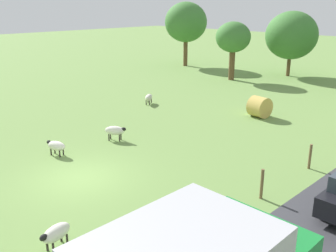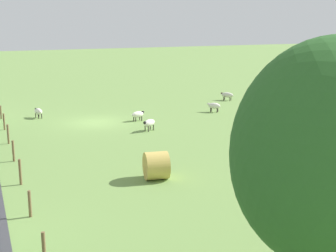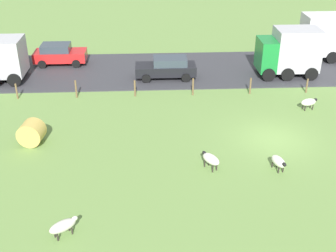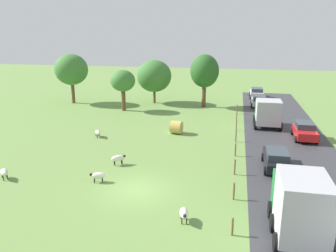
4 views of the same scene
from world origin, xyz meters
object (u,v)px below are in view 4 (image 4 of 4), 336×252
sheep_0 (184,213)px  car_0 (277,159)px  sheep_2 (118,158)px  sheep_3 (98,176)px  tree_2 (123,81)px  tree_1 (71,70)px  sheep_4 (98,132)px  tree_0 (205,71)px  truck_1 (268,112)px  car_3 (257,92)px  sheep_5 (4,172)px  hay_bale_0 (176,127)px  truck_0 (300,205)px  car_1 (259,101)px  tree_4 (154,76)px  car_4 (305,131)px

sheep_0 → car_0: 10.50m
sheep_2 → sheep_3: sheep_2 is taller
tree_2 → tree_1: bearing=160.2°
sheep_3 → sheep_4: sheep_3 is taller
sheep_0 → tree_0: 30.62m
truck_1 → car_3: size_ratio=0.90×
tree_1 → sheep_3: bearing=-59.8°
sheep_5 → tree_2: bearing=86.9°
tree_1 → hay_bale_0: bearing=-34.5°
tree_2 → car_0: (18.17, -16.96, -3.09)m
sheep_0 → sheep_2: sheep_2 is taller
hay_bale_0 → truck_0: 19.43m
sheep_4 → tree_1: 18.97m
sheep_2 → truck_0: 14.57m
car_3 → truck_0: bearing=-89.6°
truck_1 → car_0: truck_1 is taller
sheep_2 → car_3: (12.16, 31.51, 0.33)m
sheep_5 → car_1: bearing=56.3°
sheep_0 → truck_1: size_ratio=0.30×
tree_4 → truck_1: tree_4 is taller
sheep_5 → car_4: size_ratio=0.26×
sheep_4 → sheep_5: (-2.58, -10.78, 0.03)m
sheep_5 → car_4: car_4 is taller
tree_0 → tree_2: bearing=-156.5°
tree_0 → tree_1: (-19.41, -1.26, -0.06)m
car_3 → sheep_3: bearing=-109.7°
sheep_4 → truck_1: bearing=23.1°
hay_bale_0 → car_3: car_3 is taller
sheep_4 → truck_1: size_ratio=0.31×
sheep_4 → car_3: bearing=56.2°
truck_1 → car_1: 10.89m
sheep_0 → sheep_5: bearing=167.8°
tree_1 → tree_4: size_ratio=1.14×
truck_0 → car_4: truck_0 is taller
tree_0 → tree_4: tree_0 is taller
sheep_0 → tree_0: bearing=93.8°
sheep_5 → tree_0: (11.60, 27.27, 4.51)m
car_4 → car_0: bearing=-112.5°
hay_bale_0 → car_4: 12.75m
tree_0 → hay_bale_0: bearing=-96.1°
sheep_0 → truck_1: bearing=74.0°
tree_1 → sheep_2: bearing=-55.6°
hay_bale_0 → truck_1: (9.47, 4.38, 1.06)m
sheep_2 → car_4: 18.66m
sheep_3 → hay_bale_0: (3.32, 12.78, 0.18)m
sheep_0 → tree_0: size_ratio=0.16×
sheep_3 → car_4: car_4 is taller
car_0 → car_3: 29.92m
tree_2 → car_0: bearing=-43.0°
tree_0 → car_3: bearing=47.7°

